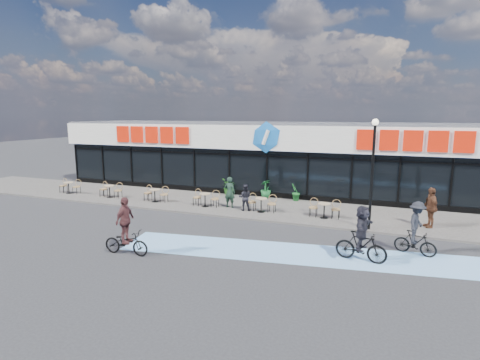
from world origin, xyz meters
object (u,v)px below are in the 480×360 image
(potted_plant_left, at_px, (229,187))
(cyclist_b, at_px, (416,230))
(potted_plant_right, at_px, (266,189))
(patron_left, at_px, (230,192))
(patron_right, at_px, (245,197))
(cyclist_a, at_px, (362,237))
(lamp_post, at_px, (373,164))
(potted_plant_mid, at_px, (295,192))
(bistro_set_0, at_px, (70,186))
(pedestrian_a, at_px, (431,207))

(potted_plant_left, distance_m, cyclist_b, 12.31)
(potted_plant_right, bearing_deg, patron_left, -111.32)
(potted_plant_right, distance_m, cyclist_b, 10.40)
(patron_right, xyz_separation_m, cyclist_a, (6.16, -4.84, 0.09))
(lamp_post, relative_size, cyclist_a, 2.39)
(potted_plant_mid, height_order, potted_plant_right, potted_plant_right)
(potted_plant_left, xyz_separation_m, patron_left, (1.26, -2.93, 0.33))
(bistro_set_0, bearing_deg, potted_plant_mid, 12.01)
(pedestrian_a, bearing_deg, potted_plant_mid, -132.10)
(bistro_set_0, relative_size, cyclist_b, 0.76)
(patron_right, distance_m, cyclist_a, 7.84)
(patron_right, bearing_deg, lamp_post, 155.94)
(lamp_post, xyz_separation_m, potted_plant_mid, (-4.28, 4.23, -2.39))
(bistro_set_0, relative_size, patron_right, 1.08)
(patron_left, bearing_deg, bistro_set_0, 3.24)
(pedestrian_a, xyz_separation_m, cyclist_b, (-0.85, -3.66, -0.08))
(potted_plant_right, bearing_deg, cyclist_a, -53.65)
(potted_plant_right, xyz_separation_m, pedestrian_a, (8.72, -3.14, 0.36))
(potted_plant_mid, bearing_deg, potted_plant_right, 174.37)
(bistro_set_0, height_order, potted_plant_mid, potted_plant_mid)
(potted_plant_mid, xyz_separation_m, pedestrian_a, (6.83, -2.95, 0.40))
(potted_plant_left, height_order, cyclist_a, cyclist_a)
(patron_left, height_order, patron_right, patron_left)
(patron_left, height_order, cyclist_a, cyclist_a)
(bistro_set_0, bearing_deg, potted_plant_right, 14.60)
(lamp_post, xyz_separation_m, potted_plant_right, (-6.16, 4.42, -2.35))
(patron_right, bearing_deg, pedestrian_a, 166.95)
(cyclist_b, bearing_deg, potted_plant_mid, 132.14)
(patron_left, bearing_deg, potted_plant_mid, -135.41)
(potted_plant_mid, height_order, cyclist_b, cyclist_b)
(cyclist_a, bearing_deg, lamp_post, 87.70)
(potted_plant_right, bearing_deg, potted_plant_left, -178.79)
(bistro_set_0, relative_size, pedestrian_a, 0.84)
(pedestrian_a, relative_size, cyclist_b, 0.91)
(bistro_set_0, distance_m, cyclist_a, 18.98)
(lamp_post, relative_size, patron_left, 2.86)
(potted_plant_mid, relative_size, cyclist_b, 0.52)
(bistro_set_0, xyz_separation_m, potted_plant_right, (12.30, 3.20, 0.11))
(potted_plant_left, bearing_deg, potted_plant_right, 1.21)
(cyclist_b, bearing_deg, bistro_set_0, 169.89)
(pedestrian_a, bearing_deg, patron_left, -109.66)
(bistro_set_0, bearing_deg, cyclist_a, -15.18)
(patron_right, bearing_deg, cyclist_a, 127.55)
(bistro_set_0, distance_m, potted_plant_left, 10.36)
(pedestrian_a, relative_size, cyclist_a, 0.90)
(potted_plant_left, xyz_separation_m, potted_plant_right, (2.43, 0.05, 0.04))
(lamp_post, relative_size, bistro_set_0, 3.17)
(potted_plant_mid, height_order, patron_right, patron_right)
(cyclist_b, bearing_deg, pedestrian_a, 76.94)
(lamp_post, xyz_separation_m, cyclist_a, (-0.15, -3.75, -2.11))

